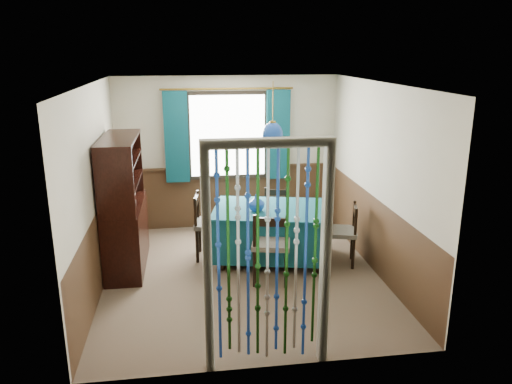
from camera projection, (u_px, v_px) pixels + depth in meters
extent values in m
plane|color=brown|center=(243.00, 275.00, 6.63)|extent=(4.00, 4.00, 0.00)
plane|color=silver|center=(241.00, 84.00, 5.94)|extent=(4.00, 4.00, 0.00)
plane|color=beige|center=(228.00, 153.00, 8.19)|extent=(3.60, 0.00, 3.60)
plane|color=beige|center=(269.00, 244.00, 4.38)|extent=(3.60, 0.00, 3.60)
plane|color=beige|center=(95.00, 190.00, 6.04)|extent=(0.00, 4.00, 4.00)
plane|color=beige|center=(378.00, 180.00, 6.54)|extent=(0.00, 4.00, 4.00)
plane|color=#452D1A|center=(228.00, 197.00, 8.38)|extent=(3.60, 0.00, 3.60)
plane|color=#452D1A|center=(268.00, 319.00, 4.61)|extent=(3.60, 0.00, 3.60)
plane|color=#452D1A|center=(101.00, 248.00, 6.25)|extent=(0.00, 4.00, 4.00)
plane|color=#452D1A|center=(373.00, 233.00, 6.74)|extent=(0.00, 4.00, 4.00)
cube|color=black|center=(228.00, 136.00, 8.06)|extent=(1.32, 0.12, 1.42)
cube|color=#0F4551|center=(272.00, 231.00, 7.02)|extent=(1.73, 1.36, 0.62)
cube|color=#0F4551|center=(272.00, 209.00, 6.93)|extent=(1.80, 1.43, 0.03)
cylinder|color=black|center=(223.00, 265.00, 6.78)|extent=(0.07, 0.07, 0.14)
cylinder|color=black|center=(318.00, 268.00, 6.69)|extent=(0.07, 0.07, 0.14)
cylinder|color=black|center=(230.00, 243.00, 7.54)|extent=(0.07, 0.07, 0.14)
cylinder|color=black|center=(315.00, 246.00, 7.45)|extent=(0.07, 0.07, 0.14)
cylinder|color=black|center=(255.00, 269.00, 6.26)|extent=(0.05, 0.05, 0.49)
cylinder|color=black|center=(286.00, 270.00, 6.23)|extent=(0.05, 0.05, 0.49)
cylinder|color=black|center=(257.00, 257.00, 6.61)|extent=(0.05, 0.05, 0.49)
cylinder|color=black|center=(287.00, 258.00, 6.59)|extent=(0.05, 0.05, 0.49)
cube|color=#5B5549|center=(271.00, 243.00, 6.34)|extent=(0.56, 0.55, 0.06)
cube|color=black|center=(271.00, 222.00, 6.06)|extent=(0.41, 0.13, 0.11)
cylinder|color=black|center=(255.00, 233.00, 6.11)|extent=(0.04, 0.04, 0.48)
cylinder|color=black|center=(287.00, 234.00, 6.09)|extent=(0.04, 0.04, 0.48)
cylinder|color=black|center=(286.00, 225.00, 7.91)|extent=(0.04, 0.04, 0.41)
cylinder|color=black|center=(265.00, 225.00, 7.94)|extent=(0.04, 0.04, 0.41)
cylinder|color=black|center=(285.00, 232.00, 7.62)|extent=(0.04, 0.04, 0.41)
cylinder|color=black|center=(264.00, 231.00, 7.64)|extent=(0.04, 0.04, 0.41)
cube|color=#5B5549|center=(275.00, 214.00, 7.71)|extent=(0.48, 0.47, 0.06)
cube|color=black|center=(276.00, 192.00, 7.78)|extent=(0.34, 0.12, 0.09)
cylinder|color=black|center=(286.00, 200.00, 7.81)|extent=(0.04, 0.04, 0.40)
cylinder|color=black|center=(266.00, 200.00, 7.83)|extent=(0.04, 0.04, 0.40)
cylinder|color=black|center=(200.00, 236.00, 7.35)|extent=(0.05, 0.05, 0.48)
cylinder|color=black|center=(197.00, 246.00, 6.98)|extent=(0.05, 0.05, 0.48)
cylinder|color=black|center=(225.00, 236.00, 7.36)|extent=(0.05, 0.05, 0.48)
cylinder|color=black|center=(223.00, 246.00, 6.99)|extent=(0.05, 0.05, 0.48)
cube|color=#5B5549|center=(211.00, 223.00, 7.09)|extent=(0.50, 0.52, 0.06)
cube|color=black|center=(196.00, 200.00, 6.99)|extent=(0.09, 0.41, 0.11)
cylinder|color=black|center=(198.00, 206.00, 7.22)|extent=(0.04, 0.04, 0.47)
cylinder|color=black|center=(195.00, 214.00, 6.85)|extent=(0.04, 0.04, 0.47)
cylinder|color=black|center=(353.00, 254.00, 6.77)|extent=(0.04, 0.04, 0.44)
cylinder|color=black|center=(352.00, 244.00, 7.11)|extent=(0.04, 0.04, 0.44)
cylinder|color=black|center=(329.00, 253.00, 6.81)|extent=(0.04, 0.04, 0.44)
cylinder|color=black|center=(328.00, 243.00, 7.15)|extent=(0.04, 0.04, 0.44)
cube|color=#5B5549|center=(341.00, 232.00, 6.89)|extent=(0.51, 0.52, 0.06)
cube|color=black|center=(355.00, 210.00, 6.78)|extent=(0.14, 0.37, 0.10)
cylinder|color=black|center=(356.00, 224.00, 6.65)|extent=(0.04, 0.04, 0.43)
cylinder|color=black|center=(354.00, 215.00, 6.98)|extent=(0.04, 0.04, 0.43)
cube|color=black|center=(127.00, 235.00, 6.80)|extent=(0.49, 1.38, 0.90)
cube|color=black|center=(115.00, 184.00, 5.92)|extent=(0.43, 0.05, 0.90)
cube|color=black|center=(127.00, 160.00, 7.18)|extent=(0.43, 0.05, 0.90)
cube|color=black|center=(119.00, 139.00, 6.43)|extent=(0.44, 1.38, 0.04)
cube|color=black|center=(104.00, 172.00, 6.52)|extent=(0.04, 1.36, 0.90)
cube|color=black|center=(125.00, 181.00, 6.59)|extent=(0.39, 1.30, 0.02)
cube|color=black|center=(123.00, 159.00, 6.51)|extent=(0.39, 1.30, 0.02)
cylinder|color=olive|center=(273.00, 108.00, 6.54)|extent=(0.01, 0.01, 0.70)
ellipsoid|color=navy|center=(273.00, 135.00, 6.64)|extent=(0.28, 0.28, 0.34)
cylinder|color=olive|center=(273.00, 122.00, 6.59)|extent=(0.09, 0.09, 0.03)
imported|color=navy|center=(256.00, 203.00, 6.78)|extent=(0.26, 0.26, 0.21)
imported|color=beige|center=(124.00, 183.00, 6.32)|extent=(0.25, 0.25, 0.05)
imported|color=beige|center=(130.00, 191.00, 6.93)|extent=(0.19, 0.19, 0.19)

